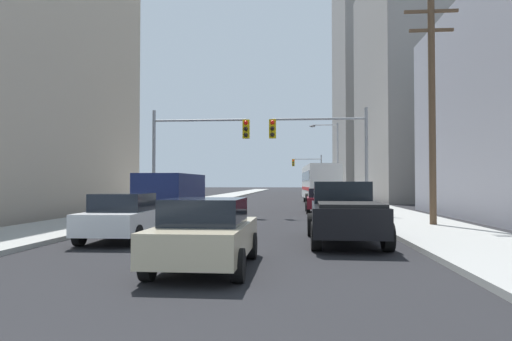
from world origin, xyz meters
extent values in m
cube|color=#9E9E99|center=(-7.33, 50.00, 0.07)|extent=(3.96, 160.00, 0.15)
cube|color=#9E9E99|center=(7.33, 50.00, 0.07)|extent=(3.96, 160.00, 0.15)
cube|color=silver|center=(4.25, 39.21, 1.95)|extent=(2.93, 11.59, 2.90)
cube|color=black|center=(2.99, 39.21, 2.47)|extent=(0.42, 10.57, 0.80)
cube|color=red|center=(2.99, 39.21, 1.37)|extent=(0.41, 10.57, 0.28)
cylinder|color=black|center=(3.07, 43.23, 0.50)|extent=(0.32, 1.00, 1.00)
cylinder|color=black|center=(5.42, 43.23, 0.50)|extent=(0.32, 1.00, 1.00)
cylinder|color=black|center=(3.07, 35.99, 0.50)|extent=(0.32, 1.00, 1.00)
cylinder|color=black|center=(5.42, 35.99, 0.50)|extent=(0.32, 1.00, 1.00)
cube|color=black|center=(3.57, 12.33, 0.80)|extent=(2.18, 5.47, 0.80)
cube|color=black|center=(3.57, 13.30, 1.55)|extent=(1.86, 1.86, 0.70)
cube|color=black|center=(3.57, 10.98, 1.25)|extent=(1.84, 2.44, 0.10)
cylinder|color=black|center=(2.61, 14.06, 0.40)|extent=(0.28, 0.80, 0.80)
cylinder|color=black|center=(4.53, 14.06, 0.40)|extent=(0.28, 0.80, 0.80)
cylinder|color=black|center=(2.61, 10.60, 0.40)|extent=(0.28, 0.80, 0.80)
cylinder|color=black|center=(4.53, 10.60, 0.40)|extent=(0.28, 0.80, 0.80)
cube|color=#141E4C|center=(-3.55, 18.41, 1.31)|extent=(2.03, 5.21, 1.90)
cube|color=black|center=(-3.55, 21.02, 1.73)|extent=(1.76, 0.03, 0.60)
cylinder|color=black|center=(-4.51, 20.08, 0.36)|extent=(0.24, 0.72, 0.72)
cylinder|color=black|center=(-2.59, 20.08, 0.36)|extent=(0.24, 0.72, 0.72)
cylinder|color=black|center=(-4.51, 16.75, 0.36)|extent=(0.24, 0.72, 0.72)
cylinder|color=black|center=(-2.59, 16.75, 0.36)|extent=(0.24, 0.72, 0.72)
cube|color=#C6B793|center=(0.12, 7.78, 0.65)|extent=(1.85, 4.22, 0.65)
cube|color=black|center=(0.12, 7.63, 1.25)|extent=(1.60, 1.92, 0.55)
cylinder|color=black|center=(-0.75, 9.13, 0.32)|extent=(0.22, 0.64, 0.64)
cylinder|color=black|center=(0.98, 9.13, 0.32)|extent=(0.22, 0.64, 0.64)
cylinder|color=black|center=(-0.75, 6.44, 0.32)|extent=(0.22, 0.64, 0.64)
cylinder|color=black|center=(0.98, 6.44, 0.32)|extent=(0.22, 0.64, 0.64)
cube|color=white|center=(-3.43, 12.31, 0.65)|extent=(1.87, 4.23, 0.65)
cube|color=black|center=(-3.43, 12.16, 1.25)|extent=(1.62, 1.93, 0.55)
cylinder|color=black|center=(-4.29, 13.65, 0.32)|extent=(0.22, 0.64, 0.64)
cylinder|color=black|center=(-2.56, 13.65, 0.32)|extent=(0.22, 0.64, 0.64)
cylinder|color=black|center=(-4.29, 10.97, 0.32)|extent=(0.22, 0.64, 0.64)
cylinder|color=black|center=(-2.56, 10.97, 0.32)|extent=(0.22, 0.64, 0.64)
cube|color=maroon|center=(3.70, 26.81, 0.65)|extent=(1.92, 4.25, 0.65)
cube|color=black|center=(3.70, 26.66, 1.25)|extent=(1.64, 1.94, 0.55)
cylinder|color=black|center=(2.83, 28.15, 0.32)|extent=(0.22, 0.64, 0.64)
cylinder|color=black|center=(4.56, 28.15, 0.32)|extent=(0.22, 0.64, 0.64)
cylinder|color=black|center=(2.83, 25.47, 0.32)|extent=(0.22, 0.64, 0.64)
cylinder|color=black|center=(4.56, 25.47, 0.32)|extent=(0.22, 0.64, 0.64)
cylinder|color=gray|center=(-5.95, 23.34, 3.00)|extent=(0.18, 0.18, 6.00)
cylinder|color=gray|center=(-3.31, 23.34, 5.40)|extent=(5.28, 0.12, 0.12)
cube|color=gold|center=(-0.67, 23.34, 4.88)|extent=(0.38, 0.30, 1.05)
sphere|color=red|center=(-0.67, 23.17, 5.21)|extent=(0.24, 0.24, 0.24)
sphere|color=black|center=(-0.67, 23.17, 4.88)|extent=(0.24, 0.24, 0.24)
sphere|color=black|center=(-0.67, 23.17, 4.54)|extent=(0.24, 0.24, 0.24)
cylinder|color=gray|center=(5.95, 23.34, 3.00)|extent=(0.18, 0.18, 6.00)
cylinder|color=gray|center=(3.38, 23.34, 5.40)|extent=(5.14, 0.12, 0.12)
cube|color=gold|center=(0.81, 23.34, 4.88)|extent=(0.38, 0.30, 1.05)
sphere|color=red|center=(0.81, 23.17, 5.21)|extent=(0.24, 0.24, 0.24)
sphere|color=black|center=(0.81, 23.17, 4.88)|extent=(0.24, 0.24, 0.24)
sphere|color=black|center=(0.81, 23.17, 4.54)|extent=(0.24, 0.24, 0.24)
cylinder|color=gray|center=(5.95, 65.58, 3.00)|extent=(0.18, 0.18, 6.00)
cylinder|color=gray|center=(3.90, 65.58, 5.40)|extent=(4.09, 0.12, 0.12)
cube|color=gold|center=(1.86, 65.58, 4.88)|extent=(0.38, 0.30, 1.05)
sphere|color=red|center=(1.86, 65.41, 5.21)|extent=(0.24, 0.24, 0.24)
sphere|color=black|center=(1.86, 65.41, 4.88)|extent=(0.24, 0.24, 0.24)
sphere|color=black|center=(1.86, 65.41, 4.54)|extent=(0.24, 0.24, 0.24)
cylinder|color=brown|center=(7.72, 17.40, 4.82)|extent=(0.28, 0.28, 9.63)
cube|color=brown|center=(7.72, 17.40, 9.03)|extent=(2.20, 0.12, 0.12)
cube|color=brown|center=(7.72, 17.40, 8.23)|extent=(1.80, 0.12, 0.12)
cylinder|color=gray|center=(6.05, 41.03, 3.75)|extent=(0.16, 0.16, 7.50)
cylinder|color=gray|center=(4.88, 41.03, 7.30)|extent=(2.34, 0.10, 0.10)
ellipsoid|color=#4C4C51|center=(3.71, 41.03, 7.20)|extent=(0.56, 0.32, 0.20)
cube|color=gray|center=(21.20, 49.67, 13.16)|extent=(22.09, 22.66, 26.31)
cube|color=gray|center=(18.41, 86.53, 32.28)|extent=(16.05, 26.61, 64.57)
camera|label=1|loc=(2.02, -2.04, 1.85)|focal=32.11mm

